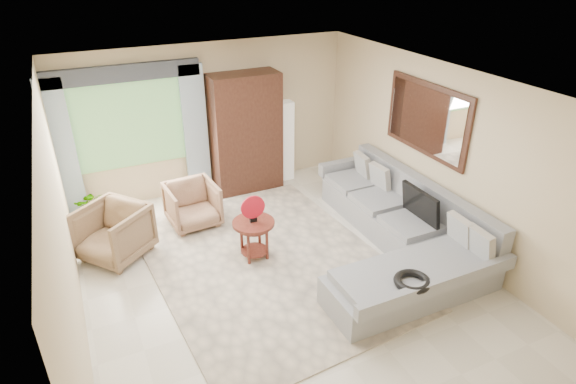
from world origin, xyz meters
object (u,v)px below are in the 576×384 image
tv_screen (420,205)px  armoire (246,133)px  coffee_table (254,239)px  floor_lamp (286,141)px  potted_plant (92,206)px  armchair_right (193,205)px  sectional_sofa (400,234)px  armchair_left (113,233)px

tv_screen → armoire: armoire is taller
coffee_table → tv_screen: bearing=-19.3°
tv_screen → armoire: (-1.50, 2.95, 0.33)m
tv_screen → floor_lamp: 3.09m
coffee_table → potted_plant: coffee_table is taller
armchair_right → sectional_sofa: bearing=-43.0°
armchair_right → armoire: bearing=31.0°
sectional_sofa → armoire: size_ratio=1.65×
armchair_left → floor_lamp: floor_lamp is taller
armoire → armchair_left: bearing=-152.7°
coffee_table → armoire: bearing=71.3°
tv_screen → floor_lamp: floor_lamp is taller
sectional_sofa → tv_screen: 0.51m
tv_screen → floor_lamp: bearing=103.1°
sectional_sofa → potted_plant: 4.81m
sectional_sofa → armchair_left: size_ratio=4.02×
armoire → armchair_right: bearing=-144.7°
armchair_right → armoire: size_ratio=0.37×
floor_lamp → armoire: bearing=-175.7°
tv_screen → armoire: size_ratio=0.35×
tv_screen → coffee_table: size_ratio=1.25×
sectional_sofa → potted_plant: sectional_sofa is taller
coffee_table → armchair_left: 1.98m
armchair_left → tv_screen: bearing=28.6°
coffee_table → potted_plant: bearing=133.8°
sectional_sofa → tv_screen: bearing=-10.8°
armchair_left → armoire: 2.90m
tv_screen → coffee_table: tv_screen is taller
sectional_sofa → tv_screen: (0.27, -0.05, 0.44)m
coffee_table → armchair_left: (-1.77, 0.87, 0.08)m
armchair_left → floor_lamp: bearing=73.3°
sectional_sofa → floor_lamp: bearing=98.3°
armoire → floor_lamp: bearing=4.3°
tv_screen → potted_plant: size_ratio=1.35×
coffee_table → potted_plant: size_ratio=1.08×
potted_plant → sectional_sofa: bearing=-35.3°
armchair_right → floor_lamp: (2.06, 0.95, 0.40)m
tv_screen → armchair_left: size_ratio=0.86×
tv_screen → armchair_right: bearing=143.4°
sectional_sofa → armoire: 3.24m
potted_plant → armoire: size_ratio=0.26×
armchair_left → armchair_right: armchair_left is taller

